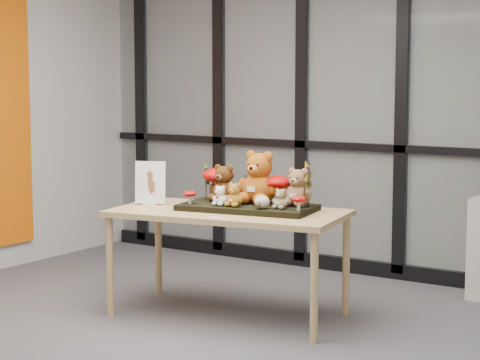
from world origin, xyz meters
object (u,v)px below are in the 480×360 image
Objects in this scene: bear_brown_medium at (224,181)px; sign_holder at (150,185)px; bear_pooh_yellow at (259,175)px; mushroom_front_right at (299,202)px; diorama_tray at (248,207)px; mushroom_front_left at (190,197)px; mushroom_back_left at (218,182)px; mushroom_back_right at (278,189)px; bear_beige_small at (281,198)px; bear_small_yellow at (235,193)px; bear_tan_back at (298,185)px; plush_cream_hedgehog at (262,201)px; display_table at (228,220)px; bear_white_bow at (220,195)px.

sign_holder is at bearing -167.77° from bear_brown_medium.
mushroom_front_right is at bearing -30.19° from bear_pooh_yellow.
mushroom_front_left is (-0.34, -0.19, 0.07)m from diorama_tray.
mushroom_back_right is (0.45, 0.06, -0.02)m from mushroom_back_left.
bear_beige_small is at bearing -18.46° from bear_brown_medium.
mushroom_back_left is 2.52× the size of mushroom_front_left.
mushroom_back_right is at bearing 44.00° from bear_small_yellow.
mushroom_front_left is (-0.62, -0.14, -0.02)m from bear_beige_small.
bear_tan_back reaches higher than bear_beige_small.
bear_small_yellow reaches higher than plush_cream_hedgehog.
bear_small_yellow is at bearing -39.21° from display_table.
bear_brown_medium is 1.13× the size of mushroom_back_left.
mushroom_back_left is 0.72m from mushroom_front_right.
diorama_tray is at bearing -13.06° from sign_holder.
bear_brown_medium and bear_tan_back have the same top height.
bear_small_yellow is (0.08, -0.05, 0.19)m from display_table.
bear_pooh_yellow is 1.28× the size of sign_holder.
mushroom_back_right is at bearing 29.16° from diorama_tray.
plush_cream_hedgehog is 0.53m from mushroom_front_left.
mushroom_front_right is at bearing -1.02° from bear_white_bow.
mushroom_front_right is (0.53, 0.03, 0.16)m from display_table.
bear_brown_medium is at bearing -176.63° from bear_pooh_yellow.
bear_brown_medium is 0.92× the size of sign_holder.
bear_brown_medium is 1.92× the size of bear_beige_small.
plush_cream_hedgehog is at bearing -63.39° from bear_pooh_yellow.
bear_small_yellow is 1.20× the size of bear_white_bow.
mushroom_back_right is (0.18, 0.25, 0.02)m from bear_small_yellow.
bear_tan_back reaches higher than plush_cream_hedgehog.
sign_holder reaches higher than plush_cream_hedgehog.
mushroom_back_left reaches higher than diorama_tray.
sign_holder is (-0.60, -0.09, 0.21)m from display_table.
mushroom_front_right is at bearing -20.37° from sign_holder.
plush_cream_hedgehog is 0.89× the size of mushroom_front_right.
mushroom_back_left is 0.27m from mushroom_front_left.
mushroom_back_right is at bearing 32.74° from bear_white_bow.
bear_small_yellow is at bearing -126.23° from mushroom_back_right.
diorama_tray is 8.14× the size of mushroom_front_right.
bear_pooh_yellow reaches higher than bear_tan_back.
mushroom_back_right is at bearing 170.38° from bear_tan_back.
bear_small_yellow is (0.19, -0.16, -0.05)m from bear_brown_medium.
mushroom_front_right is (0.55, 0.08, -0.02)m from bear_white_bow.
mushroom_front_left reaches higher than diorama_tray.
mushroom_back_left is (-0.26, 0.19, 0.04)m from bear_small_yellow.
bear_brown_medium is at bearing 125.57° from display_table.
bear_tan_back is 0.92× the size of sign_holder.
bear_small_yellow is 0.45m from mushroom_front_right.
bear_brown_medium reaches higher than mushroom_front_left.
sign_holder reaches higher than mushroom_front_right.
mushroom_back_right is 0.91m from sign_holder.
bear_small_yellow is (-0.02, -0.12, 0.11)m from diorama_tray.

